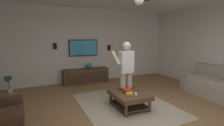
{
  "coord_description": "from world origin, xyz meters",
  "views": [
    {
      "loc": [
        -3.03,
        2.07,
        1.8
      ],
      "look_at": [
        1.04,
        0.21,
        1.09
      ],
      "focal_mm": 27.68,
      "sensor_mm": 36.0,
      "label": 1
    }
  ],
  "objects_px": {
    "couch": "(216,86)",
    "wall_speaker_right": "(55,46)",
    "media_console": "(86,76)",
    "wall_speaker_left": "(109,48)",
    "book": "(129,93)",
    "vase_round": "(89,66)",
    "remote_white": "(136,94)",
    "potted_plant_short": "(9,84)",
    "bowl": "(127,90)",
    "person_standing": "(126,68)",
    "coffee_table": "(129,97)",
    "tv": "(84,48)",
    "remote_black": "(122,89)"
  },
  "relations": [
    {
      "from": "tv",
      "to": "book",
      "type": "height_order",
      "value": "tv"
    },
    {
      "from": "tv",
      "to": "book",
      "type": "bearing_deg",
      "value": 5.4
    },
    {
      "from": "vase_round",
      "to": "remote_black",
      "type": "bearing_deg",
      "value": -176.16
    },
    {
      "from": "bowl",
      "to": "wall_speaker_right",
      "type": "xyz_separation_m",
      "value": [
        2.88,
        1.35,
        0.97
      ]
    },
    {
      "from": "media_console",
      "to": "vase_round",
      "type": "height_order",
      "value": "vase_round"
    },
    {
      "from": "book",
      "to": "bowl",
      "type": "bearing_deg",
      "value": -164.18
    },
    {
      "from": "media_console",
      "to": "couch",
      "type": "bearing_deg",
      "value": 45.48
    },
    {
      "from": "book",
      "to": "wall_speaker_right",
      "type": "bearing_deg",
      "value": -133.82
    },
    {
      "from": "coffee_table",
      "to": "wall_speaker_left",
      "type": "relative_size",
      "value": 4.55
    },
    {
      "from": "vase_round",
      "to": "wall_speaker_left",
      "type": "bearing_deg",
      "value": -76.33
    },
    {
      "from": "media_console",
      "to": "remote_white",
      "type": "bearing_deg",
      "value": 8.32
    },
    {
      "from": "remote_white",
      "to": "wall_speaker_left",
      "type": "xyz_separation_m",
      "value": [
        3.12,
        -0.66,
        0.89
      ]
    },
    {
      "from": "tv",
      "to": "wall_speaker_left",
      "type": "relative_size",
      "value": 5.06
    },
    {
      "from": "person_standing",
      "to": "potted_plant_short",
      "type": "distance_m",
      "value": 3.72
    },
    {
      "from": "media_console",
      "to": "wall_speaker_right",
      "type": "bearing_deg",
      "value": -103.65
    },
    {
      "from": "remote_black",
      "to": "wall_speaker_right",
      "type": "height_order",
      "value": "wall_speaker_right"
    },
    {
      "from": "coffee_table",
      "to": "bowl",
      "type": "bearing_deg",
      "value": 31.18
    },
    {
      "from": "person_standing",
      "to": "bowl",
      "type": "xyz_separation_m",
      "value": [
        -0.34,
        0.16,
        -0.48
      ]
    },
    {
      "from": "media_console",
      "to": "tv",
      "type": "xyz_separation_m",
      "value": [
        0.24,
        0.0,
        1.06
      ]
    },
    {
      "from": "media_console",
      "to": "wall_speaker_left",
      "type": "xyz_separation_m",
      "value": [
        0.25,
        -1.07,
        1.03
      ]
    },
    {
      "from": "couch",
      "to": "remote_black",
      "type": "height_order",
      "value": "couch"
    },
    {
      "from": "media_console",
      "to": "book",
      "type": "xyz_separation_m",
      "value": [
        -2.77,
        -0.28,
        0.14
      ]
    },
    {
      "from": "book",
      "to": "wall_speaker_right",
      "type": "relative_size",
      "value": 1.0
    },
    {
      "from": "couch",
      "to": "wall_speaker_right",
      "type": "height_order",
      "value": "wall_speaker_right"
    },
    {
      "from": "bowl",
      "to": "media_console",
      "type": "bearing_deg",
      "value": 6.55
    },
    {
      "from": "person_standing",
      "to": "wall_speaker_left",
      "type": "relative_size",
      "value": 7.45
    },
    {
      "from": "person_standing",
      "to": "wall_speaker_right",
      "type": "distance_m",
      "value": 2.99
    },
    {
      "from": "remote_white",
      "to": "remote_black",
      "type": "distance_m",
      "value": 0.49
    },
    {
      "from": "book",
      "to": "wall_speaker_left",
      "type": "height_order",
      "value": "wall_speaker_left"
    },
    {
      "from": "tv",
      "to": "potted_plant_short",
      "type": "height_order",
      "value": "tv"
    },
    {
      "from": "person_standing",
      "to": "wall_speaker_right",
      "type": "relative_size",
      "value": 7.45
    },
    {
      "from": "potted_plant_short",
      "to": "remote_white",
      "type": "relative_size",
      "value": 3.8
    },
    {
      "from": "person_standing",
      "to": "remote_black",
      "type": "height_order",
      "value": "person_standing"
    },
    {
      "from": "coffee_table",
      "to": "remote_black",
      "type": "bearing_deg",
      "value": 9.9
    },
    {
      "from": "person_standing",
      "to": "book",
      "type": "xyz_separation_m",
      "value": [
        -0.48,
        0.17,
        -0.51
      ]
    },
    {
      "from": "tv",
      "to": "bowl",
      "type": "bearing_deg",
      "value": 6.01
    },
    {
      "from": "remote_white",
      "to": "book",
      "type": "xyz_separation_m",
      "value": [
        0.09,
        0.13,
        0.01
      ]
    },
    {
      "from": "coffee_table",
      "to": "vase_round",
      "type": "distance_m",
      "value": 2.74
    },
    {
      "from": "wall_speaker_right",
      "to": "media_console",
      "type": "bearing_deg",
      "value": -103.65
    },
    {
      "from": "potted_plant_short",
      "to": "bowl",
      "type": "relative_size",
      "value": 2.41
    },
    {
      "from": "coffee_table",
      "to": "vase_round",
      "type": "bearing_deg",
      "value": 4.51
    },
    {
      "from": "media_console",
      "to": "person_standing",
      "type": "height_order",
      "value": "person_standing"
    },
    {
      "from": "media_console",
      "to": "bowl",
      "type": "relative_size",
      "value": 7.21
    },
    {
      "from": "wall_speaker_left",
      "to": "remote_black",
      "type": "bearing_deg",
      "value": 163.38
    },
    {
      "from": "remote_white",
      "to": "book",
      "type": "height_order",
      "value": "book"
    },
    {
      "from": "coffee_table",
      "to": "wall_speaker_left",
      "type": "height_order",
      "value": "wall_speaker_left"
    },
    {
      "from": "potted_plant_short",
      "to": "remote_white",
      "type": "distance_m",
      "value": 4.0
    },
    {
      "from": "potted_plant_short",
      "to": "book",
      "type": "height_order",
      "value": "potted_plant_short"
    },
    {
      "from": "media_console",
      "to": "remote_black",
      "type": "bearing_deg",
      "value": 6.81
    },
    {
      "from": "remote_white",
      "to": "potted_plant_short",
      "type": "bearing_deg",
      "value": 77.19
    }
  ]
}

